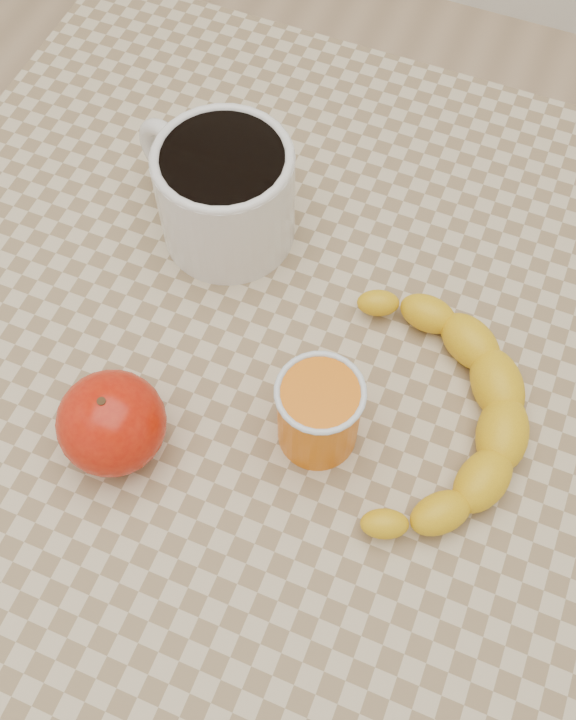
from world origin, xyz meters
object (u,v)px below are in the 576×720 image
at_px(table, 288,413).
at_px(apple, 112,423).
at_px(coffee_mug, 223,190).
at_px(banana, 432,412).
at_px(orange_juice_glass, 319,413).

relative_size(table, apple, 7.98).
xyz_separation_m(table, coffee_mug, (-0.11, 0.12, 0.14)).
xyz_separation_m(coffee_mug, banana, (0.23, -0.12, -0.04)).
bearing_deg(banana, orange_juice_glass, -161.88).
bearing_deg(orange_juice_glass, apple, -155.07).
xyz_separation_m(orange_juice_glass, apple, (-0.14, -0.07, -0.00)).
bearing_deg(table, coffee_mug, 133.10).
distance_m(coffee_mug, apple, 0.23).
bearing_deg(orange_juice_glass, coffee_mug, 133.51).
bearing_deg(orange_juice_glass, table, 134.55).
distance_m(table, coffee_mug, 0.21).
height_order(orange_juice_glass, apple, orange_juice_glass).
xyz_separation_m(table, orange_juice_glass, (0.04, -0.04, 0.13)).
relative_size(apple, banana, 0.35).
height_order(coffee_mug, orange_juice_glass, coffee_mug).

